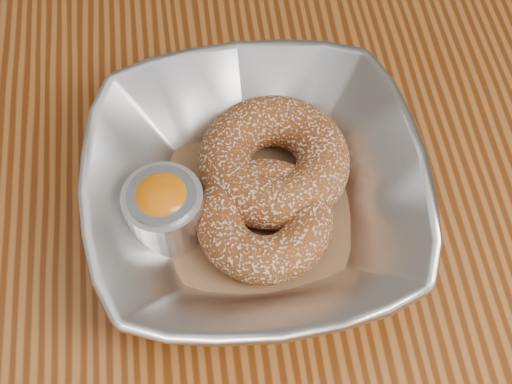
{
  "coord_description": "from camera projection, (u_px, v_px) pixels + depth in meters",
  "views": [
    {
      "loc": [
        0.03,
        -0.18,
        1.2
      ],
      "look_at": [
        0.06,
        0.07,
        0.78
      ],
      "focal_mm": 50.0,
      "sensor_mm": 36.0,
      "label": 1
    }
  ],
  "objects": [
    {
      "name": "table",
      "position": [
        188.0,
        358.0,
        0.56
      ],
      "size": [
        1.2,
        0.8,
        0.75
      ],
      "color": "brown",
      "rests_on": "ground_plane"
    },
    {
      "name": "serving_bowl",
      "position": [
        256.0,
        193.0,
        0.49
      ],
      "size": [
        0.23,
        0.23,
        0.06
      ],
      "primitive_type": "imported",
      "color": "silver",
      "rests_on": "table"
    },
    {
      "name": "parchment",
      "position": [
        256.0,
        207.0,
        0.51
      ],
      "size": [
        0.19,
        0.19,
        0.0
      ],
      "primitive_type": "cube",
      "rotation": [
        0.0,
        0.0,
        1.13
      ],
      "color": "brown",
      "rests_on": "table"
    },
    {
      "name": "donut_back",
      "position": [
        274.0,
        161.0,
        0.5
      ],
      "size": [
        0.12,
        0.12,
        0.04
      ],
      "primitive_type": "torus",
      "rotation": [
        0.0,
        0.0,
        -0.15
      ],
      "color": "brown",
      "rests_on": "parchment"
    },
    {
      "name": "donut_front",
      "position": [
        264.0,
        220.0,
        0.48
      ],
      "size": [
        0.11,
        0.11,
        0.03
      ],
      "primitive_type": "torus",
      "rotation": [
        0.0,
        0.0,
        -0.23
      ],
      "color": "brown",
      "rests_on": "parchment"
    },
    {
      "name": "ramekin",
      "position": [
        164.0,
        208.0,
        0.48
      ],
      "size": [
        0.05,
        0.05,
        0.05
      ],
      "color": "silver",
      "rests_on": "table"
    }
  ]
}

